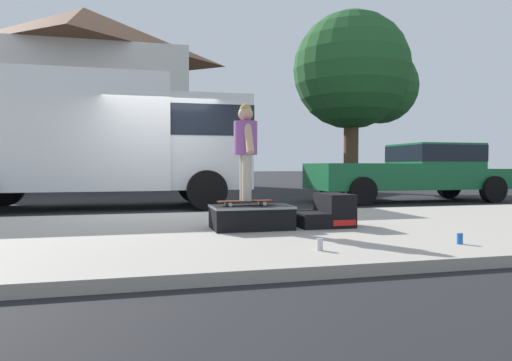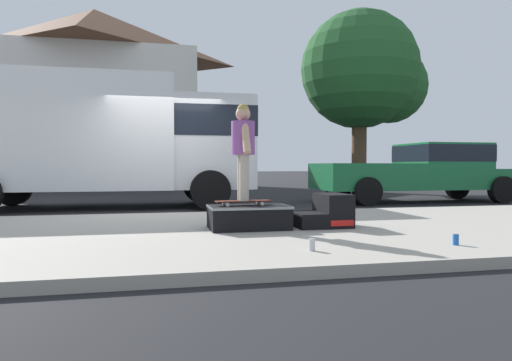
# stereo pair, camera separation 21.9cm
# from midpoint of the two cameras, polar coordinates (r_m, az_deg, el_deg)

# --- Properties ---
(ground_plane) EXTENTS (140.00, 140.00, 0.00)m
(ground_plane) POSITION_cam_midpoint_polar(r_m,az_deg,el_deg) (9.35, -10.14, -4.33)
(ground_plane) COLOR black
(sidewalk_slab) EXTENTS (50.00, 5.00, 0.12)m
(sidewalk_slab) POSITION_cam_midpoint_polar(r_m,az_deg,el_deg) (6.37, -8.97, -6.68)
(sidewalk_slab) COLOR #A8A093
(sidewalk_slab) RESTS_ON ground
(skate_box) EXTENTS (1.11, 0.73, 0.32)m
(skate_box) POSITION_cam_midpoint_polar(r_m,az_deg,el_deg) (6.50, 0.04, -4.40)
(skate_box) COLOR black
(skate_box) RESTS_ON sidewalk_slab
(kicker_ramp) EXTENTS (0.78, 0.71, 0.47)m
(kicker_ramp) POSITION_cam_midpoint_polar(r_m,az_deg,el_deg) (6.83, 9.38, -3.94)
(kicker_ramp) COLOR black
(kicker_ramp) RESTS_ON sidewalk_slab
(skateboard) EXTENTS (0.79, 0.27, 0.07)m
(skateboard) POSITION_cam_midpoint_polar(r_m,az_deg,el_deg) (6.52, -0.63, -2.58)
(skateboard) COLOR #4C1E14
(skateboard) RESTS_ON skate_box
(skater_kid) EXTENTS (0.33, 0.70, 1.35)m
(skater_kid) POSITION_cam_midpoint_polar(r_m,az_deg,el_deg) (6.50, -0.63, 4.54)
(skater_kid) COLOR #B7AD99
(skater_kid) RESTS_ON skateboard
(soda_can) EXTENTS (0.07, 0.07, 0.13)m
(soda_can) POSITION_cam_midpoint_polar(r_m,az_deg,el_deg) (5.68, 24.35, -6.60)
(soda_can) COLOR #1959B2
(soda_can) RESTS_ON sidewalk_slab
(soda_can_b) EXTENTS (0.07, 0.07, 0.13)m
(soda_can_b) POSITION_cam_midpoint_polar(r_m,az_deg,el_deg) (4.89, 8.17, -7.81)
(soda_can_b) COLOR silver
(soda_can_b) RESTS_ON sidewalk_slab
(box_truck) EXTENTS (6.91, 2.63, 3.05)m
(box_truck) POSITION_cam_midpoint_polar(r_m,az_deg,el_deg) (11.55, -17.39, 5.23)
(box_truck) COLOR white
(box_truck) RESTS_ON ground
(pickup_truck_green) EXTENTS (5.70, 2.09, 1.61)m
(pickup_truck_green) POSITION_cam_midpoint_polar(r_m,az_deg,el_deg) (13.69, 20.28, 1.28)
(pickup_truck_green) COLOR #196638
(pickup_truck_green) RESTS_ON ground
(street_tree_main) EXTENTS (4.90, 4.46, 6.88)m
(street_tree_main) POSITION_cam_midpoint_polar(r_m,az_deg,el_deg) (18.65, 13.69, 12.61)
(street_tree_main) COLOR brown
(street_tree_main) RESTS_ON ground
(house_behind) EXTENTS (9.54, 8.23, 8.40)m
(house_behind) POSITION_cam_midpoint_polar(r_m,az_deg,el_deg) (23.54, -18.95, 9.65)
(house_behind) COLOR silver
(house_behind) RESTS_ON ground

